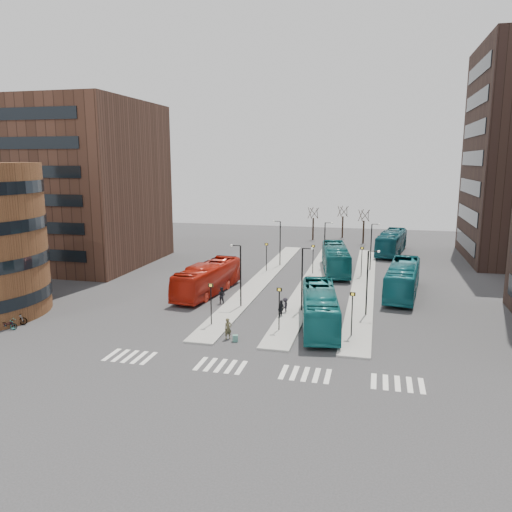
% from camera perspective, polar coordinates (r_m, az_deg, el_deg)
% --- Properties ---
extents(ground, '(160.00, 160.00, 0.00)m').
position_cam_1_polar(ground, '(32.24, -4.56, -15.28)').
color(ground, '#2D2D2F').
rests_on(ground, ground).
extents(island_left, '(2.50, 45.00, 0.15)m').
position_cam_1_polar(island_left, '(60.60, 0.74, -2.61)').
color(island_left, gray).
rests_on(island_left, ground).
extents(island_mid, '(2.50, 45.00, 0.15)m').
position_cam_1_polar(island_mid, '(59.58, 6.38, -2.91)').
color(island_mid, gray).
rests_on(island_mid, ground).
extents(island_right, '(2.50, 45.00, 0.15)m').
position_cam_1_polar(island_right, '(59.15, 12.16, -3.19)').
color(island_right, gray).
rests_on(island_right, ground).
extents(suitcase, '(0.51, 0.45, 0.53)m').
position_cam_1_polar(suitcase, '(40.25, -2.39, -9.38)').
color(suitcase, '#1B3798').
rests_on(suitcase, ground).
extents(red_bus, '(4.19, 12.32, 3.37)m').
position_cam_1_polar(red_bus, '(54.02, -5.53, -2.58)').
color(red_bus, '#B61D0E').
rests_on(red_bus, ground).
extents(teal_bus_a, '(4.64, 12.34, 3.36)m').
position_cam_1_polar(teal_bus_a, '(43.59, 7.27, -5.90)').
color(teal_bus_a, '#156B6D').
rests_on(teal_bus_a, ground).
extents(teal_bus_b, '(4.80, 12.85, 3.50)m').
position_cam_1_polar(teal_bus_b, '(65.01, 9.08, -0.31)').
color(teal_bus_b, '#135F63').
rests_on(teal_bus_b, ground).
extents(teal_bus_c, '(4.32, 12.76, 3.48)m').
position_cam_1_polar(teal_bus_c, '(55.57, 16.41, -2.53)').
color(teal_bus_c, '#166771').
rests_on(teal_bus_c, ground).
extents(teal_bus_d, '(5.09, 13.12, 3.56)m').
position_cam_1_polar(teal_bus_d, '(79.66, 15.22, 1.52)').
color(teal_bus_d, '#124F5C').
rests_on(teal_bus_d, ground).
extents(traveller, '(0.75, 0.73, 1.73)m').
position_cam_1_polar(traveller, '(40.63, -3.21, -8.29)').
color(traveller, '#4E482F').
rests_on(traveller, ground).
extents(commuter_a, '(0.87, 0.71, 1.68)m').
position_cam_1_polar(commuter_a, '(50.47, -3.96, -4.50)').
color(commuter_a, black).
rests_on(commuter_a, ground).
extents(commuter_b, '(0.74, 1.05, 1.65)m').
position_cam_1_polar(commuter_b, '(45.95, 2.89, -6.05)').
color(commuter_b, black).
rests_on(commuter_b, ground).
extents(commuter_c, '(0.66, 1.03, 1.52)m').
position_cam_1_polar(commuter_c, '(47.24, 3.36, -5.67)').
color(commuter_c, black).
rests_on(commuter_c, ground).
extents(bicycle_near, '(1.87, 1.01, 0.93)m').
position_cam_1_polar(bicycle_near, '(47.76, -26.61, -7.02)').
color(bicycle_near, gray).
rests_on(bicycle_near, ground).
extents(bicycle_mid, '(1.87, 1.23, 1.09)m').
position_cam_1_polar(bicycle_mid, '(48.59, -25.73, -6.55)').
color(bicycle_mid, gray).
rests_on(bicycle_mid, ground).
extents(bicycle_far, '(1.60, 1.09, 0.80)m').
position_cam_1_polar(bicycle_far, '(48.13, -26.23, -6.94)').
color(bicycle_far, gray).
rests_on(bicycle_far, ground).
extents(crosswalk_stripes, '(22.35, 2.40, 0.01)m').
position_cam_1_polar(crosswalk_stripes, '(35.28, 0.30, -12.83)').
color(crosswalk_stripes, silver).
rests_on(crosswalk_stripes, ground).
extents(office_block, '(25.00, 20.12, 22.00)m').
position_cam_1_polar(office_block, '(75.19, -21.58, 7.68)').
color(office_block, '#492D22').
rests_on(office_block, ground).
extents(sign_poles, '(12.45, 22.12, 3.65)m').
position_cam_1_polar(sign_poles, '(52.35, 5.00, -2.19)').
color(sign_poles, black).
rests_on(sign_poles, ground).
extents(lamp_posts, '(14.04, 20.24, 6.12)m').
position_cam_1_polar(lamp_posts, '(56.82, 6.82, 0.02)').
color(lamp_posts, black).
rests_on(lamp_posts, ground).
extents(bare_trees, '(10.97, 8.14, 5.90)m').
position_cam_1_polar(bare_trees, '(91.06, 9.52, 3.48)').
color(bare_trees, black).
rests_on(bare_trees, ground).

